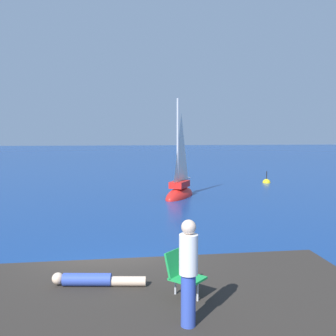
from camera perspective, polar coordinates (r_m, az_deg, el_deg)
ground_plane at (r=10.70m, az=-8.43°, el=-16.02°), size 160.00×160.00×0.00m
shore_ledge at (r=7.41m, az=-1.17°, el=-22.05°), size 8.09×5.05×1.01m
boulder_seaward at (r=10.00m, az=3.95°, el=-17.58°), size 0.95×0.95×0.52m
boulder_inland at (r=10.22m, az=-21.53°, el=-17.44°), size 1.27×1.16×0.67m
sailboat_near at (r=22.89m, az=1.67°, el=-3.33°), size 2.50×3.36×6.14m
person_sunbather at (r=7.86m, az=-10.54°, el=-15.47°), size 1.76×0.36×0.25m
person_standing at (r=6.07m, az=2.94°, el=-14.37°), size 0.28×0.28×1.62m
beach_chair at (r=7.20m, az=2.03°, el=-14.65°), size 0.76×0.76×0.80m
marker_buoy at (r=29.57m, az=13.92°, el=-2.06°), size 0.56×0.56×1.13m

